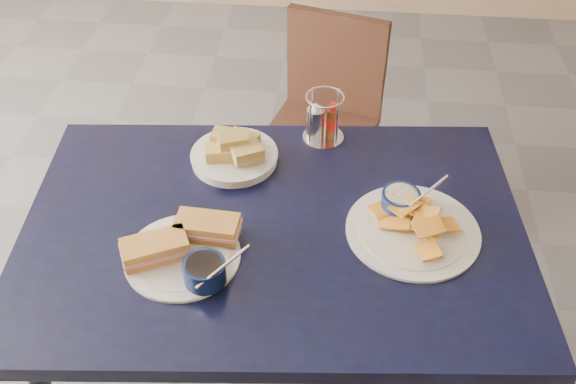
# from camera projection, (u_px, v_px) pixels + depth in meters

# --- Properties ---
(ground) EXTENTS (6.00, 6.00, 0.00)m
(ground) POSITION_uv_depth(u_px,v_px,m) (223.00, 359.00, 2.08)
(ground) COLOR #515156
(ground) RESTS_ON ground
(dining_table) EXTENTS (1.22, 0.87, 0.75)m
(dining_table) POSITION_uv_depth(u_px,v_px,m) (274.00, 246.00, 1.53)
(dining_table) COLOR black
(dining_table) RESTS_ON ground
(chair_far) EXTENTS (0.45, 0.44, 0.78)m
(chair_far) POSITION_uv_depth(u_px,v_px,m) (321.00, 107.00, 2.36)
(chair_far) COLOR black
(chair_far) RESTS_ON ground
(sandwich_plate) EXTENTS (0.30, 0.26, 0.12)m
(sandwich_plate) POSITION_uv_depth(u_px,v_px,m) (186.00, 250.00, 1.39)
(sandwich_plate) COLOR white
(sandwich_plate) RESTS_ON dining_table
(plantain_plate) EXTENTS (0.31, 0.31, 0.12)m
(plantain_plate) POSITION_uv_depth(u_px,v_px,m) (410.00, 221.00, 1.46)
(plantain_plate) COLOR white
(plantain_plate) RESTS_ON dining_table
(bread_basket) EXTENTS (0.22, 0.22, 0.08)m
(bread_basket) POSITION_uv_depth(u_px,v_px,m) (234.00, 152.00, 1.63)
(bread_basket) COLOR white
(bread_basket) RESTS_ON dining_table
(condiment_caddy) EXTENTS (0.11, 0.11, 0.14)m
(condiment_caddy) POSITION_uv_depth(u_px,v_px,m) (322.00, 121.00, 1.69)
(condiment_caddy) COLOR silver
(condiment_caddy) RESTS_ON dining_table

